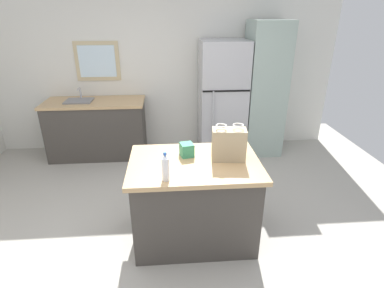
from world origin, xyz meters
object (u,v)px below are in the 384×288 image
at_px(kitchen_island, 194,200).
at_px(tall_cabinet, 264,90).
at_px(refrigerator, 222,99).
at_px(small_box, 187,150).
at_px(bottle, 165,168).
at_px(shopping_bag, 229,144).

xyz_separation_m(kitchen_island, tall_cabinet, (1.28, 2.07, 0.59)).
distance_m(refrigerator, small_box, 2.06).
height_order(kitchen_island, small_box, small_box).
distance_m(small_box, bottle, 0.50).
bearing_deg(small_box, bottle, -114.40).
distance_m(kitchen_island, refrigerator, 2.21).
xyz_separation_m(shopping_bag, bottle, (-0.60, -0.35, -0.04)).
relative_size(tall_cabinet, bottle, 8.04).
bearing_deg(bottle, small_box, 65.60).
bearing_deg(bottle, shopping_bag, 30.37).
bearing_deg(small_box, tall_cabinet, 55.19).
bearing_deg(bottle, refrigerator, 69.64).
distance_m(kitchen_island, tall_cabinet, 2.51).
bearing_deg(small_box, kitchen_island, -63.88).
relative_size(refrigerator, shopping_bag, 5.11).
xyz_separation_m(kitchen_island, small_box, (-0.06, 0.13, 0.50)).
height_order(refrigerator, small_box, refrigerator).
bearing_deg(refrigerator, shopping_bag, -98.14).
bearing_deg(tall_cabinet, bottle, -123.01).
bearing_deg(refrigerator, bottle, -110.36).
height_order(refrigerator, shopping_bag, refrigerator).
relative_size(refrigerator, bottle, 6.98).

